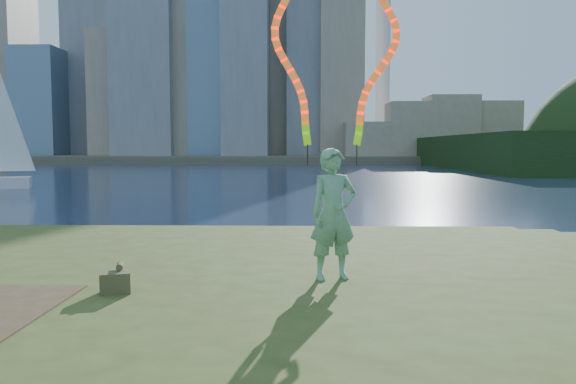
{
  "coord_description": "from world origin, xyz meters",
  "views": [
    {
      "loc": [
        2.18,
        -8.81,
        2.61
      ],
      "look_at": [
        1.95,
        1.0,
        1.82
      ],
      "focal_mm": 35.0,
      "sensor_mm": 36.0,
      "label": 1
    }
  ],
  "objects": [
    {
      "name": "ground",
      "position": [
        0.0,
        0.0,
        0.0
      ],
      "size": [
        320.0,
        320.0,
        0.0
      ],
      "primitive_type": "plane",
      "color": "#1B2843",
      "rests_on": "ground"
    },
    {
      "name": "grassy_knoll",
      "position": [
        0.0,
        -2.3,
        0.34
      ],
      "size": [
        20.0,
        18.0,
        0.8
      ],
      "color": "#39491A",
      "rests_on": "ground"
    },
    {
      "name": "far_shore",
      "position": [
        0.0,
        95.0,
        0.6
      ],
      "size": [
        320.0,
        40.0,
        1.2
      ],
      "primitive_type": "cube",
      "color": "#4F4A3A",
      "rests_on": "ground"
    },
    {
      "name": "woman_with_ribbons",
      "position": [
        2.62,
        -1.17,
        2.19
      ],
      "size": [
        2.04,
        0.74,
        4.16
      ],
      "rotation": [
        0.0,
        0.0,
        0.29
      ],
      "color": "#176F36",
      "rests_on": "grassy_knoll"
    },
    {
      "name": "canvas_bag",
      "position": [
        -0.12,
        -2.0,
        0.94
      ],
      "size": [
        0.42,
        0.47,
        0.35
      ],
      "rotation": [
        0.0,
        0.0,
        0.26
      ],
      "color": "#4B4E28",
      "rests_on": "grassy_knoll"
    }
  ]
}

